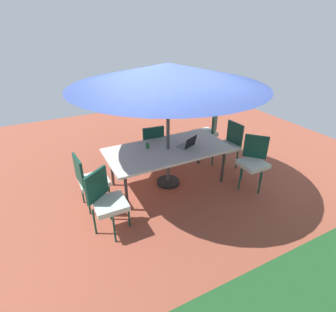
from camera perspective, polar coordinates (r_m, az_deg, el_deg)
The scene contains 11 objects.
ground_plane at distance 5.21m, azimuth 0.00°, elevation -5.99°, with size 10.00×10.00×0.02m, color #9E4C38.
dining_table at distance 4.85m, azimuth 0.00°, elevation 1.11°, with size 2.25×1.14×0.75m.
patio_umbrella at distance 4.42m, azimuth 0.00°, elevation 17.18°, with size 3.27×3.27×2.26m.
chair_northwest at distance 5.14m, azimuth 18.04°, elevation -0.75°, with size 0.59×0.59×0.98m.
chair_northeast at distance 3.96m, azimuth -13.22°, elevation -9.15°, with size 0.58×0.58×0.98m.
chair_east at distance 4.50m, azimuth -16.61°, elevation -4.73°, with size 0.48×0.47×0.98m.
chair_southwest at distance 6.23m, azimuth 8.59°, elevation 5.38°, with size 0.59×0.59×0.98m.
chair_west at distance 5.68m, azimuth 12.99°, elevation 2.70°, with size 0.47×0.46×0.98m.
chair_south at distance 5.51m, azimuth -3.58°, elevation 2.60°, with size 0.47×0.48×0.98m.
laptop at distance 4.91m, azimuth 4.29°, elevation 2.53°, with size 0.39×0.36×0.21m.
cup at distance 4.84m, azimuth -4.47°, elevation 2.21°, with size 0.06×0.06×0.10m, color #286B33.
Camera 1 is at (1.97, 3.88, 2.87)m, focal length 28.13 mm.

